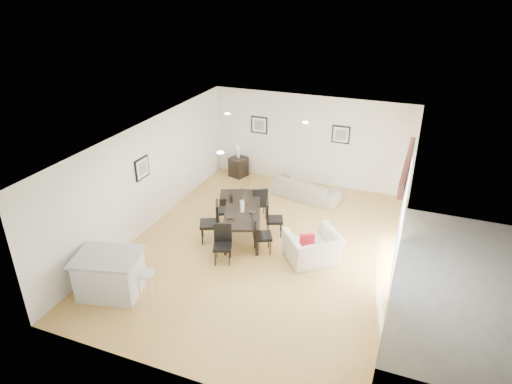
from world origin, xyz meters
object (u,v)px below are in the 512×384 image
at_px(dining_chair_enear, 259,233).
at_px(dining_chair_foot, 260,201).
at_px(dining_chair_head, 223,241).
at_px(coffee_table, 239,201).
at_px(side_table, 238,167).
at_px(kitchen_island, 110,274).
at_px(dining_table, 242,214).
at_px(bar_stool, 146,277).
at_px(dining_chair_wfar, 227,207).
at_px(dining_chair_efar, 271,216).
at_px(armchair, 312,248).
at_px(dining_chair_wnear, 213,220).
at_px(sofa, 306,189).

height_order(dining_chair_enear, dining_chair_foot, dining_chair_enear).
height_order(dining_chair_head, coffee_table, dining_chair_head).
xyz_separation_m(dining_chair_head, side_table, (-1.54, 4.43, -0.18)).
bearing_deg(kitchen_island, dining_table, 46.81).
bearing_deg(dining_chair_foot, side_table, -85.20).
distance_m(dining_chair_enear, bar_stool, 2.81).
xyz_separation_m(dining_table, kitchen_island, (-1.62, -2.91, -0.19)).
bearing_deg(bar_stool, dining_chair_wfar, 87.44).
height_order(dining_chair_efar, dining_chair_foot, dining_chair_efar).
xyz_separation_m(dining_chair_head, bar_stool, (-0.73, -1.86, 0.12)).
distance_m(armchair, dining_chair_efar, 1.47).
bearing_deg(side_table, dining_table, -65.09).
height_order(dining_chair_wfar, kitchen_island, dining_chair_wfar).
distance_m(dining_chair_wnear, dining_chair_foot, 1.57).
distance_m(dining_chair_wnear, coffee_table, 1.82).
xyz_separation_m(dining_chair_foot, coffee_table, (-0.72, 0.34, -0.28)).
height_order(sofa, bar_stool, bar_stool).
bearing_deg(sofa, side_table, -4.36).
bearing_deg(armchair, dining_chair_head, -19.76).
bearing_deg(armchair, dining_table, -51.18).
bearing_deg(bar_stool, dining_chair_enear, 61.07).
bearing_deg(bar_stool, dining_chair_head, 68.61).
relative_size(dining_chair_enear, side_table, 1.48).
xyz_separation_m(dining_chair_enear, dining_chair_head, (-0.63, -0.59, -0.02)).
bearing_deg(dining_chair_foot, dining_chair_wnear, 36.44).
height_order(sofa, kitchen_island, kitchen_island).
height_order(sofa, dining_chair_wfar, dining_chair_wfar).
height_order(coffee_table, kitchen_island, kitchen_island).
relative_size(sofa, dining_chair_head, 2.22).
xyz_separation_m(kitchen_island, bar_stool, (0.86, 0.00, 0.17)).
relative_size(dining_chair_wfar, coffee_table, 0.84).
bearing_deg(dining_chair_wnear, dining_chair_efar, 97.32).
bearing_deg(dining_chair_head, dining_chair_foot, 67.81).
relative_size(sofa, dining_chair_wnear, 1.94).
distance_m(sofa, dining_chair_foot, 1.79).
xyz_separation_m(sofa, dining_chair_head, (-0.86, -3.69, 0.21)).
relative_size(dining_chair_enear, bar_stool, 1.30).
bearing_deg(dining_chair_wnear, bar_stool, -29.40).
bearing_deg(dining_chair_efar, kitchen_island, 125.61).
bearing_deg(sofa, dining_chair_enear, 98.36).
bearing_deg(dining_chair_efar, bar_stool, 137.19).
bearing_deg(armchair, bar_stool, 4.96).
xyz_separation_m(dining_chair_efar, dining_chair_foot, (-0.56, 0.66, -0.01)).
height_order(dining_chair_wnear, dining_chair_wfar, dining_chair_wnear).
bearing_deg(dining_table, dining_chair_wfar, 122.49).
distance_m(dining_chair_head, dining_chair_foot, 2.10).
bearing_deg(dining_table, dining_chair_enear, -57.64).
distance_m(side_table, kitchen_island, 6.29).
bearing_deg(dining_chair_enear, dining_table, 25.59).
bearing_deg(dining_chair_wnear, sofa, 129.12).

